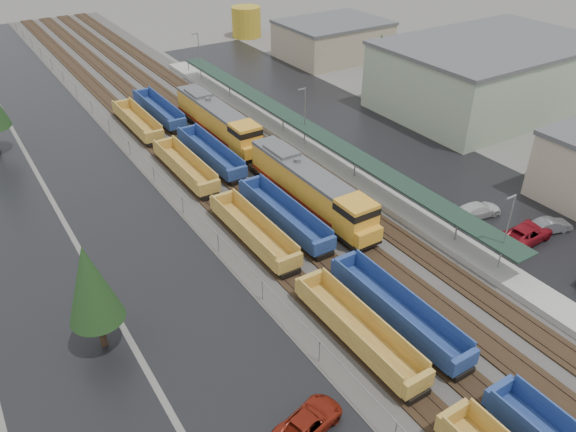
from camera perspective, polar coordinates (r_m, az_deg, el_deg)
name	(u,v)px	position (r m, az deg, el deg)	size (l,w,h in m)	color
ballast_strip	(201,138)	(74.79, -8.81, 7.84)	(20.00, 160.00, 0.08)	#302D2B
trackbed	(201,137)	(74.75, -8.82, 7.93)	(14.60, 160.00, 0.22)	black
west_parking_lot	(86,167)	(70.83, -19.86, 4.75)	(10.00, 160.00, 0.02)	black
east_commuter_lot	(363,132)	(76.28, 7.65, 8.41)	(16.00, 100.00, 0.02)	black
station_platform	(304,144)	(70.68, 1.67, 7.35)	(3.00, 80.00, 8.00)	#9E9B93
chainlink_fence	(133,148)	(69.92, -15.45, 6.65)	(0.08, 160.04, 2.02)	gray
industrial_buildings	(489,85)	(85.01, 19.77, 12.41)	(32.52, 75.30, 9.50)	tan
tree_west_near	(90,284)	(41.34, -19.46, -6.53)	(3.96, 3.96, 9.00)	#332316
tree_east	(380,59)	(85.34, 9.31, 15.50)	(4.40, 4.40, 10.00)	#332316
locomotive_lead	(312,189)	(57.03, 2.43, 2.77)	(3.06, 20.19, 4.57)	black
locomotive_trail	(219,121)	(73.43, -7.07, 9.55)	(3.06, 20.19, 4.57)	black
well_string_yellow	(299,276)	(47.29, 1.13, -6.08)	(2.56, 91.45, 2.27)	#A56F2E
well_string_blue	(334,257)	(49.53, 4.66, -4.20)	(2.51, 96.23, 2.23)	navy
storage_tank	(246,22)	(121.63, -4.26, 19.08)	(5.93, 5.93, 5.93)	#B59524
parked_car_west_c	(309,421)	(37.58, 2.11, -20.14)	(5.01, 2.31, 1.39)	maroon
parked_car_east_b	(526,234)	(57.56, 23.07, -1.65)	(5.89, 2.71, 1.64)	maroon
parked_car_east_c	(478,210)	(59.87, 18.73, 0.59)	(5.07, 2.06, 1.47)	silver
parked_car_east_e	(550,226)	(59.97, 25.09, -0.90)	(4.21, 1.47, 1.39)	#5A5C60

